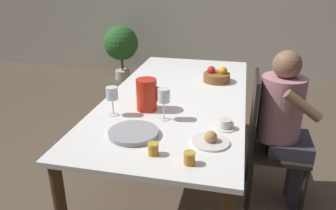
{
  "coord_description": "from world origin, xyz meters",
  "views": [
    {
      "loc": [
        0.45,
        -2.31,
        1.66
      ],
      "look_at": [
        0.0,
        -0.32,
        0.81
      ],
      "focal_mm": 35.0,
      "sensor_mm": 36.0,
      "label": 1
    }
  ],
  "objects_px": {
    "bread_plate": "(211,140)",
    "fruit_bowl": "(217,76)",
    "person_seated": "(284,118)",
    "serving_tray": "(133,133)",
    "wine_glass_juice": "(112,95)",
    "jam_jar_amber": "(189,158)",
    "chair_person_side": "(267,139)",
    "teacup_near_person": "(225,125)",
    "teacup_across": "(148,84)",
    "red_pitcher": "(147,95)",
    "jam_jar_red": "(153,148)",
    "potted_plant": "(121,45)",
    "wine_glass_water": "(164,97)"
  },
  "relations": [
    {
      "from": "person_seated",
      "to": "red_pitcher",
      "type": "relative_size",
      "value": 5.35
    },
    {
      "from": "fruit_bowl",
      "to": "wine_glass_water",
      "type": "bearing_deg",
      "value": -107.18
    },
    {
      "from": "jam_jar_amber",
      "to": "potted_plant",
      "type": "height_order",
      "value": "potted_plant"
    },
    {
      "from": "wine_glass_juice",
      "to": "person_seated",
      "type": "bearing_deg",
      "value": 17.52
    },
    {
      "from": "person_seated",
      "to": "serving_tray",
      "type": "height_order",
      "value": "person_seated"
    },
    {
      "from": "teacup_across",
      "to": "potted_plant",
      "type": "xyz_separation_m",
      "value": [
        -1.11,
        2.35,
        -0.23
      ]
    },
    {
      "from": "person_seated",
      "to": "jam_jar_red",
      "type": "distance_m",
      "value": 1.08
    },
    {
      "from": "bread_plate",
      "to": "fruit_bowl",
      "type": "xyz_separation_m",
      "value": [
        -0.06,
        1.09,
        0.03
      ]
    },
    {
      "from": "person_seated",
      "to": "teacup_near_person",
      "type": "height_order",
      "value": "person_seated"
    },
    {
      "from": "serving_tray",
      "to": "jam_jar_amber",
      "type": "distance_m",
      "value": 0.43
    },
    {
      "from": "serving_tray",
      "to": "fruit_bowl",
      "type": "relative_size",
      "value": 1.3
    },
    {
      "from": "wine_glass_juice",
      "to": "jam_jar_amber",
      "type": "height_order",
      "value": "wine_glass_juice"
    },
    {
      "from": "teacup_near_person",
      "to": "teacup_across",
      "type": "bearing_deg",
      "value": 137.21
    },
    {
      "from": "chair_person_side",
      "to": "person_seated",
      "type": "xyz_separation_m",
      "value": [
        0.1,
        -0.01,
        0.18
      ]
    },
    {
      "from": "chair_person_side",
      "to": "person_seated",
      "type": "height_order",
      "value": "person_seated"
    },
    {
      "from": "chair_person_side",
      "to": "jam_jar_red",
      "type": "height_order",
      "value": "chair_person_side"
    },
    {
      "from": "person_seated",
      "to": "jam_jar_amber",
      "type": "distance_m",
      "value": 1.0
    },
    {
      "from": "wine_glass_water",
      "to": "serving_tray",
      "type": "relative_size",
      "value": 0.71
    },
    {
      "from": "chair_person_side",
      "to": "red_pitcher",
      "type": "bearing_deg",
      "value": -74.75
    },
    {
      "from": "wine_glass_juice",
      "to": "chair_person_side",
      "type": "bearing_deg",
      "value": 19.41
    },
    {
      "from": "red_pitcher",
      "to": "potted_plant",
      "type": "xyz_separation_m",
      "value": [
        -1.23,
        2.79,
        -0.31
      ]
    },
    {
      "from": "chair_person_side",
      "to": "serving_tray",
      "type": "relative_size",
      "value": 3.34
    },
    {
      "from": "serving_tray",
      "to": "bread_plate",
      "type": "xyz_separation_m",
      "value": [
        0.45,
        0.01,
        0.0
      ]
    },
    {
      "from": "jam_jar_amber",
      "to": "potted_plant",
      "type": "bearing_deg",
      "value": 115.62
    },
    {
      "from": "red_pitcher",
      "to": "potted_plant",
      "type": "distance_m",
      "value": 3.06
    },
    {
      "from": "teacup_near_person",
      "to": "potted_plant",
      "type": "xyz_separation_m",
      "value": [
        -1.78,
        2.96,
        -0.23
      ]
    },
    {
      "from": "red_pitcher",
      "to": "bread_plate",
      "type": "bearing_deg",
      "value": -37.94
    },
    {
      "from": "jam_jar_amber",
      "to": "fruit_bowl",
      "type": "distance_m",
      "value": 1.33
    },
    {
      "from": "jam_jar_amber",
      "to": "teacup_across",
      "type": "bearing_deg",
      "value": 116.17
    },
    {
      "from": "wine_glass_juice",
      "to": "jam_jar_red",
      "type": "relative_size",
      "value": 2.97
    },
    {
      "from": "teacup_across",
      "to": "fruit_bowl",
      "type": "height_order",
      "value": "fruit_bowl"
    },
    {
      "from": "bread_plate",
      "to": "potted_plant",
      "type": "xyz_separation_m",
      "value": [
        -1.71,
        3.16,
        -0.22
      ]
    },
    {
      "from": "wine_glass_juice",
      "to": "teacup_across",
      "type": "bearing_deg",
      "value": 82.71
    },
    {
      "from": "person_seated",
      "to": "potted_plant",
      "type": "height_order",
      "value": "person_seated"
    },
    {
      "from": "wine_glass_juice",
      "to": "fruit_bowl",
      "type": "relative_size",
      "value": 0.86
    },
    {
      "from": "red_pitcher",
      "to": "bread_plate",
      "type": "height_order",
      "value": "red_pitcher"
    },
    {
      "from": "teacup_near_person",
      "to": "fruit_bowl",
      "type": "height_order",
      "value": "fruit_bowl"
    },
    {
      "from": "serving_tray",
      "to": "wine_glass_water",
      "type": "bearing_deg",
      "value": 63.81
    },
    {
      "from": "person_seated",
      "to": "bread_plate",
      "type": "xyz_separation_m",
      "value": [
        -0.46,
        -0.59,
        0.09
      ]
    },
    {
      "from": "jam_jar_amber",
      "to": "fruit_bowl",
      "type": "xyz_separation_m",
      "value": [
        0.02,
        1.33,
        0.01
      ]
    },
    {
      "from": "person_seated",
      "to": "jam_jar_red",
      "type": "relative_size",
      "value": 17.77
    },
    {
      "from": "red_pitcher",
      "to": "jam_jar_red",
      "type": "xyz_separation_m",
      "value": [
        0.2,
        -0.56,
        -0.07
      ]
    },
    {
      "from": "chair_person_side",
      "to": "teacup_near_person",
      "type": "height_order",
      "value": "chair_person_side"
    },
    {
      "from": "jam_jar_red",
      "to": "person_seated",
      "type": "bearing_deg",
      "value": 46.63
    },
    {
      "from": "serving_tray",
      "to": "jam_jar_red",
      "type": "bearing_deg",
      "value": -46.75
    },
    {
      "from": "chair_person_side",
      "to": "wine_glass_juice",
      "type": "height_order",
      "value": "chair_person_side"
    },
    {
      "from": "red_pitcher",
      "to": "bread_plate",
      "type": "distance_m",
      "value": 0.61
    },
    {
      "from": "jam_jar_red",
      "to": "potted_plant",
      "type": "relative_size",
      "value": 0.08
    },
    {
      "from": "chair_person_side",
      "to": "bread_plate",
      "type": "relative_size",
      "value": 4.59
    },
    {
      "from": "red_pitcher",
      "to": "serving_tray",
      "type": "bearing_deg",
      "value": -85.68
    }
  ]
}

